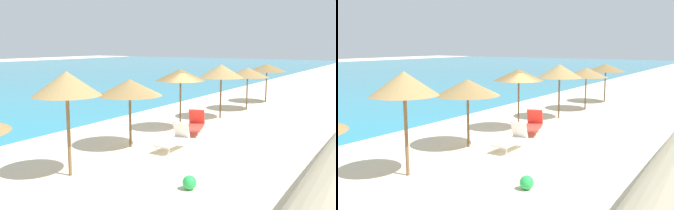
# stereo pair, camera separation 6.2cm
# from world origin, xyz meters

# --- Properties ---
(ground_plane) EXTENTS (160.00, 160.00, 0.00)m
(ground_plane) POSITION_xyz_m (0.00, 0.00, 0.00)
(ground_plane) COLOR beige
(beach_umbrella_2) EXTENTS (1.92, 1.92, 2.99)m
(beach_umbrella_2) POSITION_xyz_m (-5.33, 1.04, 2.63)
(beach_umbrella_2) COLOR brown
(beach_umbrella_2) RESTS_ON ground_plane
(beach_umbrella_3) EXTENTS (2.32, 2.32, 2.49)m
(beach_umbrella_3) POSITION_xyz_m (-2.01, 1.49, 2.19)
(beach_umbrella_3) COLOR brown
(beach_umbrella_3) RESTS_ON ground_plane
(beach_umbrella_4) EXTENTS (2.13, 2.13, 2.66)m
(beach_umbrella_4) POSITION_xyz_m (1.41, 1.42, 2.41)
(beach_umbrella_4) COLOR brown
(beach_umbrella_4) RESTS_ON ground_plane
(beach_umbrella_5) EXTENTS (2.24, 2.24, 2.72)m
(beach_umbrella_5) POSITION_xyz_m (4.77, 1.06, 2.38)
(beach_umbrella_5) COLOR brown
(beach_umbrella_5) RESTS_ON ground_plane
(beach_umbrella_6) EXTENTS (2.41, 2.41, 2.40)m
(beach_umbrella_6) POSITION_xyz_m (7.91, 0.87, 2.13)
(beach_umbrella_6) COLOR brown
(beach_umbrella_6) RESTS_ON ground_plane
(beach_umbrella_7) EXTENTS (2.48, 2.48, 2.46)m
(beach_umbrella_7) POSITION_xyz_m (11.31, 0.88, 2.22)
(beach_umbrella_7) COLOR brown
(beach_umbrella_7) RESTS_ON ground_plane
(lounge_chair_0) EXTENTS (1.51, 0.63, 0.92)m
(lounge_chair_0) POSITION_xyz_m (-1.44, -0.05, 0.39)
(lounge_chair_0) COLOR white
(lounge_chair_0) RESTS_ON ground_plane
(lounge_chair_1) EXTENTS (1.62, 1.10, 0.96)m
(lounge_chair_1) POSITION_xyz_m (1.11, 0.53, 0.39)
(lounge_chair_1) COLOR red
(lounge_chair_1) RESTS_ON ground_plane
(beach_ball) EXTENTS (0.37, 0.37, 0.37)m
(beach_ball) POSITION_xyz_m (-4.41, -2.35, 0.19)
(beach_ball) COLOR green
(beach_ball) RESTS_ON ground_plane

